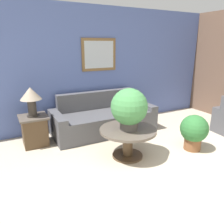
% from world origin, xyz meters
% --- Properties ---
extents(ground_plane, '(20.00, 20.00, 0.00)m').
position_xyz_m(ground_plane, '(0.00, 0.00, 0.00)').
color(ground_plane, '#BCAD93').
extents(wall_back, '(7.99, 0.09, 2.60)m').
position_xyz_m(wall_back, '(0.00, 3.27, 1.30)').
color(wall_back, '#5166A8').
rests_on(wall_back, ground_plane).
extents(couch_main, '(2.15, 0.90, 0.82)m').
position_xyz_m(couch_main, '(-0.10, 2.75, 0.27)').
color(couch_main, '#4C4C51').
rests_on(couch_main, ground_plane).
extents(coffee_table, '(0.93, 0.93, 0.49)m').
position_xyz_m(coffee_table, '(-0.23, 1.54, 0.36)').
color(coffee_table, '#4C3823').
rests_on(coffee_table, ground_plane).
extents(side_table, '(0.50, 0.50, 0.56)m').
position_xyz_m(side_table, '(-1.52, 2.72, 0.29)').
color(side_table, '#4C3823').
rests_on(side_table, ground_plane).
extents(table_lamp, '(0.37, 0.37, 0.53)m').
position_xyz_m(table_lamp, '(-1.52, 2.72, 0.93)').
color(table_lamp, '#2D2823').
rests_on(table_lamp, side_table).
extents(potted_plant_on_table, '(0.58, 0.58, 0.67)m').
position_xyz_m(potted_plant_on_table, '(-0.23, 1.52, 0.85)').
color(potted_plant_on_table, '#4C4742').
rests_on(potted_plant_on_table, coffee_table).
extents(potted_plant_floor, '(0.49, 0.49, 0.64)m').
position_xyz_m(potted_plant_floor, '(0.94, 1.23, 0.36)').
color(potted_plant_floor, brown).
rests_on(potted_plant_floor, ground_plane).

